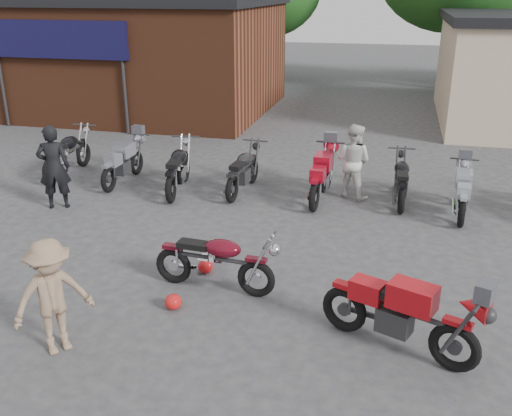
% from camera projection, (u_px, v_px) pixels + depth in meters
% --- Properties ---
extents(ground, '(90.00, 90.00, 0.00)m').
position_uv_depth(ground, '(244.00, 311.00, 8.63)').
color(ground, '#39393C').
extents(brick_building, '(12.00, 8.00, 4.00)m').
position_uv_depth(brick_building, '(117.00, 57.00, 22.60)').
color(brick_building, '#5F2F1B').
rests_on(brick_building, ground).
extents(tree_1, '(5.92, 5.92, 7.40)m').
position_uv_depth(tree_1, '(262.00, 6.00, 28.32)').
color(tree_1, '#114315').
rests_on(tree_1, ground).
extents(vintage_motorcycle, '(2.02, 0.80, 1.14)m').
position_uv_depth(vintage_motorcycle, '(216.00, 258.00, 9.04)').
color(vintage_motorcycle, '#5C0B19').
rests_on(vintage_motorcycle, ground).
extents(sportbike, '(2.26, 1.46, 1.24)m').
position_uv_depth(sportbike, '(401.00, 310.00, 7.48)').
color(sportbike, '#B70F16').
rests_on(sportbike, ground).
extents(helmet, '(0.32, 0.32, 0.24)m').
position_uv_depth(helmet, '(173.00, 302.00, 8.65)').
color(helmet, red).
rests_on(helmet, ground).
extents(person_dark, '(0.80, 0.69, 1.86)m').
position_uv_depth(person_dark, '(54.00, 167.00, 12.39)').
color(person_dark, black).
rests_on(person_dark, ground).
extents(person_light, '(1.02, 0.92, 1.73)m').
position_uv_depth(person_light, '(353.00, 161.00, 13.04)').
color(person_light, silver).
rests_on(person_light, ground).
extents(person_tan, '(1.14, 1.19, 1.62)m').
position_uv_depth(person_tan, '(52.00, 297.00, 7.43)').
color(person_tan, '#91735A').
rests_on(person_tan, ground).
extents(row_bike_0, '(0.72, 2.14, 1.24)m').
position_uv_depth(row_bike_0, '(67.00, 151.00, 14.74)').
color(row_bike_0, black).
rests_on(row_bike_0, ground).
extents(row_bike_1, '(0.71, 2.01, 1.16)m').
position_uv_depth(row_bike_1, '(123.00, 160.00, 14.13)').
color(row_bike_1, gray).
rests_on(row_bike_1, ground).
extents(row_bike_2, '(1.04, 2.23, 1.25)m').
position_uv_depth(row_bike_2, '(178.00, 166.00, 13.51)').
color(row_bike_2, black).
rests_on(row_bike_2, ground).
extents(row_bike_3, '(0.81, 2.06, 1.17)m').
position_uv_depth(row_bike_3, '(243.00, 168.00, 13.46)').
color(row_bike_3, black).
rests_on(row_bike_3, ground).
extents(row_bike_4, '(0.83, 2.19, 1.25)m').
position_uv_depth(row_bike_4, '(322.00, 173.00, 12.97)').
color(row_bike_4, '#A90E21').
rests_on(row_bike_4, ground).
extents(row_bike_5, '(0.74, 2.02, 1.15)m').
position_uv_depth(row_bike_5, '(401.00, 178.00, 12.83)').
color(row_bike_5, black).
rests_on(row_bike_5, ground).
extents(row_bike_6, '(0.77, 1.97, 1.12)m').
position_uv_depth(row_bike_6, '(463.00, 190.00, 12.12)').
color(row_bike_6, '#959AA3').
rests_on(row_bike_6, ground).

